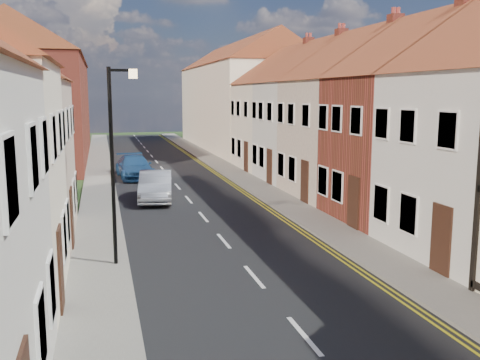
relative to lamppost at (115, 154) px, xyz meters
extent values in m
cube|color=black|center=(3.81, 10.00, -3.53)|extent=(7.00, 90.00, 0.02)
cube|color=gray|center=(-0.59, 10.00, -3.48)|extent=(1.80, 90.00, 0.12)
cube|color=gray|center=(8.21, 10.00, -3.48)|extent=(1.80, 90.00, 0.12)
cube|color=#94372B|center=(13.11, 3.50, -0.54)|extent=(8.00, 5.00, 6.00)
cube|color=#94372B|center=(13.11, 1.60, 4.66)|extent=(0.60, 0.60, 1.60)
cube|color=beige|center=(13.11, 8.90, -0.54)|extent=(8.00, 5.80, 6.00)
cube|color=#94372B|center=(13.11, 6.60, 4.66)|extent=(0.60, 0.60, 1.60)
cube|color=silver|center=(13.11, 14.30, -0.54)|extent=(8.00, 5.00, 6.00)
cube|color=#94372B|center=(13.11, 12.40, 4.66)|extent=(0.60, 0.60, 1.60)
cube|color=#F3EECC|center=(13.11, 19.70, -0.54)|extent=(8.00, 5.80, 6.00)
cube|color=#94372B|center=(13.11, 17.40, 4.66)|extent=(0.60, 0.60, 1.60)
cube|color=#F3EECC|center=(13.11, 35.00, 0.46)|extent=(8.00, 24.00, 8.00)
cube|color=#94372B|center=(-5.49, 30.00, 0.46)|extent=(8.00, 24.00, 8.00)
cylinder|color=black|center=(-0.09, 0.00, -0.42)|extent=(0.12, 0.12, 6.00)
cube|color=black|center=(0.26, 0.00, 2.48)|extent=(0.70, 0.08, 0.08)
cube|color=#FFD899|center=(0.61, 0.00, 2.38)|extent=(0.25, 0.15, 0.28)
imported|color=#B8BBC1|center=(2.18, 10.24, -2.79)|extent=(2.13, 4.68, 1.49)
imported|color=navy|center=(1.62, 17.99, -2.82)|extent=(2.41, 5.10, 1.44)
camera|label=1|loc=(-0.39, -16.45, 1.79)|focal=40.00mm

